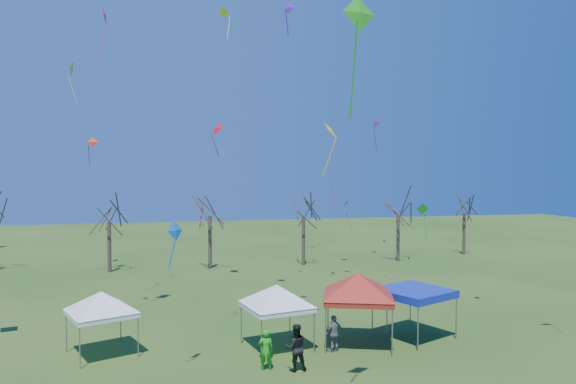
# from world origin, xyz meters

# --- Properties ---
(ground) EXTENTS (140.00, 140.00, 0.00)m
(ground) POSITION_xyz_m (0.00, 0.00, 0.00)
(ground) COLOR #294C18
(ground) RESTS_ON ground
(tree_1) EXTENTS (3.42, 3.42, 7.54)m
(tree_1) POSITION_xyz_m (-10.77, 24.65, 5.79)
(tree_1) COLOR #3D2D21
(tree_1) RESTS_ON ground
(tree_2) EXTENTS (3.71, 3.71, 8.18)m
(tree_2) POSITION_xyz_m (-2.37, 24.38, 6.29)
(tree_2) COLOR #3D2D21
(tree_2) RESTS_ON ground
(tree_3) EXTENTS (3.59, 3.59, 7.91)m
(tree_3) POSITION_xyz_m (6.03, 24.04, 6.08)
(tree_3) COLOR #3D2D21
(tree_3) RESTS_ON ground
(tree_4) EXTENTS (3.58, 3.58, 7.89)m
(tree_4) POSITION_xyz_m (15.36, 24.00, 6.06)
(tree_4) COLOR #3D2D21
(tree_4) RESTS_ON ground
(tree_5) EXTENTS (3.39, 3.39, 7.46)m
(tree_5) POSITION_xyz_m (23.72, 26.07, 5.73)
(tree_5) COLOR #3D2D21
(tree_5) RESTS_ON ground
(tent_white_west) EXTENTS (3.53, 3.53, 3.35)m
(tent_white_west) POSITION_xyz_m (-9.10, 3.91, 2.71)
(tent_white_west) COLOR gray
(tent_white_west) RESTS_ON ground
(tent_white_mid) EXTENTS (3.90, 3.90, 3.51)m
(tent_white_mid) POSITION_xyz_m (-1.13, 2.84, 2.83)
(tent_white_mid) COLOR gray
(tent_white_mid) RESTS_ON ground
(tent_red) EXTENTS (4.28, 4.28, 4.02)m
(tent_red) POSITION_xyz_m (2.82, 2.45, 3.25)
(tent_red) COLOR gray
(tent_red) RESTS_ON ground
(tent_blue) EXTENTS (4.11, 4.11, 2.47)m
(tent_blue) POSITION_xyz_m (5.96, 2.78, 2.27)
(tent_blue) COLOR gray
(tent_blue) RESTS_ON ground
(person_green) EXTENTS (0.68, 0.51, 1.70)m
(person_green) POSITION_xyz_m (-2.15, 0.33, 0.85)
(person_green) COLOR green
(person_green) RESTS_ON ground
(person_grey) EXTENTS (1.08, 0.70, 1.71)m
(person_grey) POSITION_xyz_m (1.35, 1.70, 0.86)
(person_grey) COLOR slate
(person_grey) RESTS_ON ground
(person_dark) EXTENTS (0.98, 0.77, 1.97)m
(person_dark) POSITION_xyz_m (-0.95, -0.04, 0.98)
(person_dark) COLOR black
(person_dark) RESTS_ON ground
(kite_11) EXTENTS (1.07, 1.34, 2.62)m
(kite_11) POSITION_xyz_m (-2.36, 17.94, 11.66)
(kite_11) COLOR red
(kite_11) RESTS_ON ground
(kite_19) EXTENTS (0.71, 0.96, 2.42)m
(kite_19) POSITION_xyz_m (6.31, 16.97, 7.24)
(kite_19) COLOR purple
(kite_19) RESTS_ON ground
(kite_26) EXTENTS (1.04, 0.96, 2.61)m
(kite_26) POSITION_xyz_m (-1.46, 20.74, 21.10)
(kite_26) COLOR #E7FF1A
(kite_26) RESTS_ON ground
(kite_18) EXTENTS (0.61, 0.60, 1.77)m
(kite_18) POSITION_xyz_m (0.17, 5.71, 16.91)
(kite_18) COLOR #5A1CC5
(kite_18) RESTS_ON ground
(kite_2) EXTENTS (0.71, 1.33, 3.32)m
(kite_2) POSITION_xyz_m (-13.47, 24.12, 16.73)
(kite_2) COLOR #C9D516
(kite_2) RESTS_ON ground
(kite_22) EXTENTS (0.95, 0.98, 2.52)m
(kite_22) POSITION_xyz_m (7.90, 17.92, 5.88)
(kite_22) COLOR red
(kite_22) RESTS_ON ground
(kite_13) EXTENTS (0.89, 0.65, 2.26)m
(kite_13) POSITION_xyz_m (-11.80, 23.20, 10.80)
(kite_13) COLOR red
(kite_13) RESTS_ON ground
(kite_7) EXTENTS (0.97, 1.16, 3.40)m
(kite_7) POSITION_xyz_m (-9.59, 11.93, 17.66)
(kite_7) COLOR #F93769
(kite_7) RESTS_ON ground
(kite_1) EXTENTS (0.74, 0.75, 1.98)m
(kite_1) POSITION_xyz_m (-5.85, 0.35, 5.96)
(kite_1) COLOR blue
(kite_1) RESTS_ON ground
(kite_17) EXTENTS (0.86, 0.51, 2.60)m
(kite_17) POSITION_xyz_m (10.14, 9.69, 5.92)
(kite_17) COLOR #17981F
(kite_17) RESTS_ON ground
(kite_27) EXTENTS (1.16, 1.27, 2.54)m
(kite_27) POSITION_xyz_m (1.25, 1.86, 10.23)
(kite_27) COLOR gold
(kite_27) RESTS_ON ground
(kite_5) EXTENTS (1.18, 0.51, 3.75)m
(kite_5) POSITION_xyz_m (-0.45, -5.84, 13.11)
(kite_5) COLOR green
(kite_5) RESTS_ON ground
(kite_12) EXTENTS (0.67, 1.06, 3.14)m
(kite_12) POSITION_xyz_m (13.31, 24.53, 13.09)
(kite_12) COLOR #6717A7
(kite_12) RESTS_ON ground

